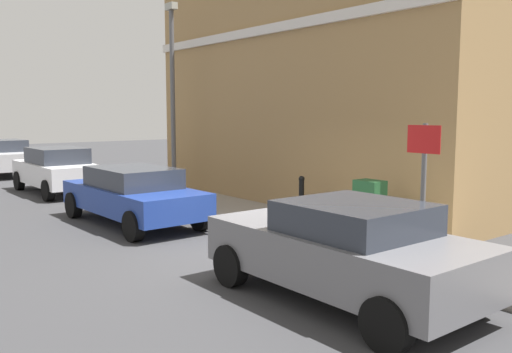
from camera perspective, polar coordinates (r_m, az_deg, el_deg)
name	(u,v)px	position (r m, az deg, el deg)	size (l,w,h in m)	color
ground	(255,255)	(10.07, -0.09, -8.30)	(80.00, 80.00, 0.00)	#38383A
sidewalk	(185,200)	(16.06, -7.52, -2.42)	(2.31, 30.00, 0.15)	gray
corner_building	(353,83)	(16.80, 10.14, 9.67)	(6.69, 11.09, 7.00)	#9E7A4C
car_grey	(345,249)	(7.66, 9.33, -7.50)	(1.97, 4.03, 1.41)	slate
car_blue	(133,194)	(13.06, -12.81, -1.79)	(1.93, 4.40, 1.34)	navy
car_white	(57,169)	(18.78, -20.19, 0.70)	(1.84, 4.12, 1.49)	silver
car_silver	(3,157)	(25.07, -25.04, 1.87)	(1.95, 4.42, 1.49)	#B7B7BC
utility_cabinet	(369,211)	(10.90, 11.82, -3.62)	(0.46, 0.61, 1.15)	#1E4C28
bollard_near_cabinet	(301,197)	(12.38, 4.80, -2.16)	(0.14, 0.14, 1.04)	black
street_sign	(423,174)	(8.91, 17.19, 0.30)	(0.08, 0.60, 2.30)	#59595B
lamppost	(173,90)	(16.87, -8.76, 9.00)	(0.20, 0.44, 5.72)	#59595B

